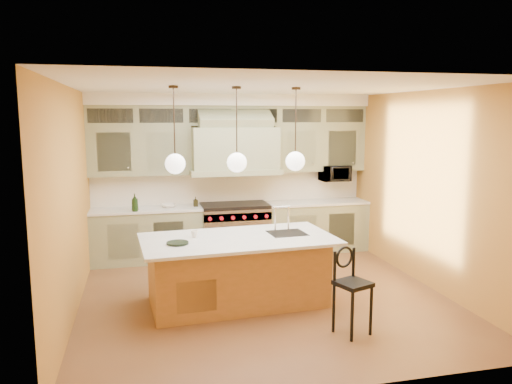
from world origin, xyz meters
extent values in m
plane|color=brown|center=(0.00, 0.00, 0.00)|extent=(5.00, 5.00, 0.00)
plane|color=white|center=(0.00, 0.00, 2.90)|extent=(5.00, 5.00, 0.00)
plane|color=#B37C31|center=(0.00, 2.50, 1.45)|extent=(5.00, 0.00, 5.00)
plane|color=#B37C31|center=(0.00, -2.50, 1.45)|extent=(5.00, 0.00, 5.00)
plane|color=#B37C31|center=(-2.50, 0.00, 1.45)|extent=(0.00, 5.00, 5.00)
plane|color=#B37C31|center=(2.50, 0.00, 1.45)|extent=(0.00, 5.00, 5.00)
cube|color=gray|center=(-1.55, 2.17, 0.45)|extent=(1.90, 0.65, 0.90)
cube|color=gray|center=(1.55, 2.17, 0.45)|extent=(1.90, 0.65, 0.90)
cube|color=white|center=(-1.55, 2.17, 0.92)|extent=(1.90, 0.68, 0.04)
cube|color=white|center=(1.55, 2.17, 0.92)|extent=(1.90, 0.68, 0.04)
cube|color=silver|center=(0.00, 2.48, 1.22)|extent=(5.00, 0.04, 0.56)
cube|color=gray|center=(-1.62, 2.33, 1.93)|extent=(1.75, 0.35, 0.85)
cube|color=gray|center=(1.62, 2.33, 1.93)|extent=(1.75, 0.35, 0.85)
cube|color=gray|center=(0.00, 2.15, 1.95)|extent=(1.50, 0.70, 0.75)
cube|color=gray|center=(0.00, 2.15, 1.55)|extent=(1.60, 0.76, 0.10)
cube|color=#333833|center=(0.00, 2.33, 2.53)|extent=(5.00, 0.35, 0.35)
cube|color=white|center=(0.00, 2.31, 2.80)|extent=(5.00, 0.47, 0.20)
cube|color=silver|center=(0.00, 2.15, 0.45)|extent=(1.20, 0.70, 0.90)
cube|color=black|center=(0.00, 2.15, 0.93)|extent=(1.20, 0.70, 0.06)
cube|color=silver|center=(0.00, 1.83, 0.78)|extent=(1.20, 0.06, 0.14)
cube|color=olive|center=(-0.40, -0.13, 0.44)|extent=(2.36, 1.24, 0.88)
cube|color=white|center=(-0.40, -0.18, 0.90)|extent=(2.63, 1.50, 0.04)
cube|color=black|center=(0.31, -0.09, 0.90)|extent=(0.52, 0.47, 0.05)
cylinder|color=black|center=(0.62, -1.59, 0.29)|extent=(0.04, 0.04, 0.59)
cylinder|color=black|center=(0.91, -1.49, 0.29)|extent=(0.04, 0.04, 0.59)
cylinder|color=black|center=(0.52, -1.31, 0.29)|extent=(0.04, 0.04, 0.59)
cylinder|color=black|center=(0.80, -1.21, 0.29)|extent=(0.04, 0.04, 0.59)
cube|color=black|center=(0.71, -1.40, 0.61)|extent=(0.46, 0.46, 0.05)
torus|color=black|center=(0.66, -1.26, 0.89)|extent=(0.25, 0.12, 0.26)
imported|color=black|center=(1.95, 2.25, 1.45)|extent=(0.54, 0.37, 0.30)
imported|color=black|center=(-1.74, 1.92, 1.09)|extent=(0.12, 0.12, 0.30)
imported|color=black|center=(-0.70, 2.15, 1.03)|extent=(0.08, 0.08, 0.17)
imported|color=silver|center=(-1.16, 2.15, 0.97)|extent=(0.26, 0.26, 0.06)
imported|color=white|center=(-0.96, -0.02, 0.97)|extent=(0.11, 0.11, 0.09)
cylinder|color=#2D2319|center=(-1.20, -0.13, 2.88)|extent=(0.12, 0.12, 0.03)
cylinder|color=#2D2319|center=(-1.20, -0.13, 2.44)|extent=(0.02, 0.02, 0.93)
sphere|color=white|center=(-1.20, -0.13, 1.92)|extent=(0.26, 0.26, 0.26)
cylinder|color=#2D2319|center=(-0.40, -0.13, 2.88)|extent=(0.12, 0.12, 0.03)
cylinder|color=#2D2319|center=(-0.40, -0.13, 2.44)|extent=(0.02, 0.02, 0.93)
sphere|color=white|center=(-0.40, -0.13, 1.92)|extent=(0.26, 0.26, 0.26)
cylinder|color=#2D2319|center=(0.40, -0.13, 2.88)|extent=(0.12, 0.12, 0.03)
cylinder|color=#2D2319|center=(0.40, -0.13, 2.44)|extent=(0.02, 0.02, 0.93)
sphere|color=white|center=(0.40, -0.13, 1.92)|extent=(0.26, 0.26, 0.26)
camera|label=1|loc=(-1.65, -6.52, 2.53)|focal=35.00mm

